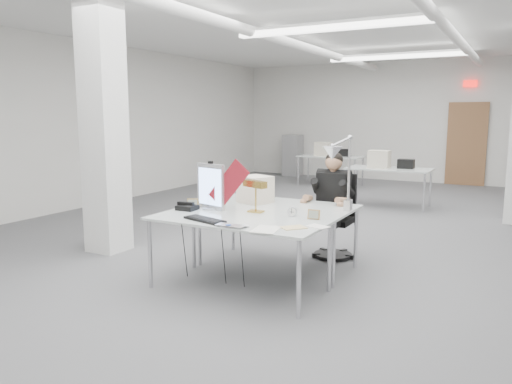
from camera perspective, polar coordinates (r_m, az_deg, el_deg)
room_shell at (r=7.35m, az=8.72°, el=7.95°), size 10.04×14.04×3.24m
desk_main at (r=5.08m, az=-2.01°, el=-3.17°), size 1.80×0.90×0.02m
desk_second at (r=5.86m, az=2.44°, el=-1.54°), size 1.80×0.90×0.02m
bg_desk_a at (r=10.11m, az=14.96°, el=2.58°), size 1.60×0.80×0.02m
bg_desk_b at (r=12.78m, az=8.52°, el=4.05°), size 1.60×0.80×0.02m
filing_cabinet at (r=14.76m, az=4.21°, el=4.21°), size 0.45×0.55×1.20m
office_chair at (r=6.35m, az=8.89°, el=-2.67°), size 0.54×0.54×1.08m
seated_person at (r=6.24m, az=8.82°, el=0.47°), size 0.52×0.65×0.96m
monitor at (r=5.55m, az=-5.18°, el=0.63°), size 0.41×0.14×0.51m
pennant at (r=5.38m, az=-3.13°, el=0.94°), size 0.51×0.02×0.55m
keyboard at (r=4.98m, az=-5.88°, el=-3.16°), size 0.50×0.29×0.02m
laptop at (r=4.65m, az=-3.20°, el=-4.00°), size 0.29×0.19×0.02m
mouse at (r=4.66m, az=-1.21°, el=-3.89°), size 0.08×0.06×0.03m
bankers_lamp at (r=5.36m, az=-0.03°, el=-0.49°), size 0.33×0.22×0.35m
desk_phone at (r=5.56m, az=-7.85°, el=-1.78°), size 0.21×0.19×0.05m
picture_frame_left at (r=5.68m, az=-7.22°, el=-1.27°), size 0.13×0.10×0.11m
picture_frame_right at (r=5.05m, az=6.62°, el=-2.56°), size 0.13×0.04×0.10m
desk_clock at (r=5.16m, az=4.17°, el=-2.27°), size 0.11×0.06×0.10m
paper_stack_a at (r=4.58m, az=1.16°, el=-4.29°), size 0.28×0.35×0.01m
paper_stack_b at (r=4.66m, az=4.30°, el=-4.07°), size 0.27×0.28×0.01m
paper_stack_c at (r=4.73m, az=7.08°, el=-3.93°), size 0.24×0.20×0.01m
beige_monitor at (r=5.95m, az=-0.08°, el=0.31°), size 0.42×0.41×0.32m
architect_lamp at (r=5.27m, az=9.75°, el=1.97°), size 0.47×0.70×0.85m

